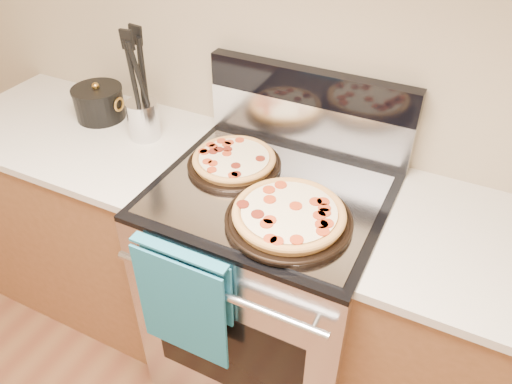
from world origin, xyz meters
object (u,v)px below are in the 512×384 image
at_px(pepperoni_pizza_front, 289,216).
at_px(utensil_crock, 144,120).
at_px(pepperoni_pizza_back, 234,161).
at_px(range_body, 269,286).
at_px(saucepan, 99,104).

height_order(pepperoni_pizza_front, utensil_crock, utensil_crock).
bearing_deg(utensil_crock, pepperoni_pizza_front, -18.43).
xyz_separation_m(pepperoni_pizza_back, utensil_crock, (-0.41, 0.05, 0.04)).
xyz_separation_m(pepperoni_pizza_back, pepperoni_pizza_front, (0.29, -0.19, 0.00)).
bearing_deg(range_body, pepperoni_pizza_back, 160.75).
relative_size(range_body, pepperoni_pizza_back, 2.78).
height_order(pepperoni_pizza_back, utensil_crock, utensil_crock).
bearing_deg(pepperoni_pizza_back, pepperoni_pizza_front, -33.21).
bearing_deg(pepperoni_pizza_front, pepperoni_pizza_back, 146.79).
xyz_separation_m(pepperoni_pizza_back, saucepan, (-0.67, 0.09, 0.02)).
xyz_separation_m(range_body, pepperoni_pizza_back, (-0.17, 0.06, 0.50)).
relative_size(range_body, utensil_crock, 6.09).
xyz_separation_m(pepperoni_pizza_front, saucepan, (-0.96, 0.28, 0.02)).
relative_size(pepperoni_pizza_front, saucepan, 1.96).
bearing_deg(utensil_crock, range_body, -10.14).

